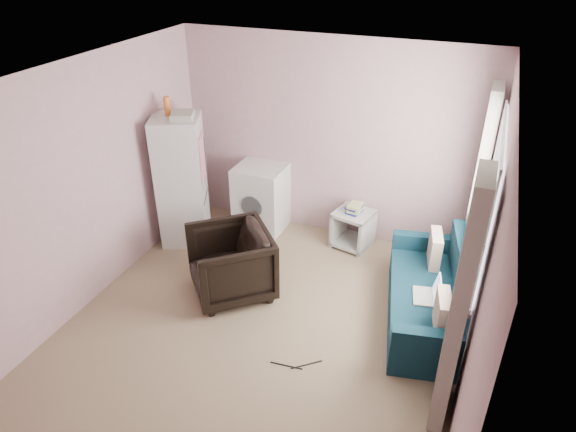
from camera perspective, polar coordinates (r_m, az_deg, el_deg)
name	(u,v)px	position (r m, az deg, el deg)	size (l,w,h in m)	color
room	(260,221)	(4.56, -3.09, -0.60)	(3.84, 4.24, 2.54)	#877258
armchair	(230,260)	(5.54, -6.41, -4.91)	(0.82, 0.77, 0.84)	black
fridge	(181,180)	(6.42, -11.75, 3.94)	(0.74, 0.74, 1.85)	#BCBCBC
washing_machine	(262,195)	(6.73, -2.89, 2.31)	(0.63, 0.64, 0.88)	#BCBCBC
side_table	(353,226)	(6.43, 7.25, -1.14)	(0.52, 0.52, 0.60)	#9D9E9A
sofa	(435,300)	(5.40, 16.04, -8.93)	(1.09, 1.83, 0.77)	#0D303F
window_dressing	(471,236)	(4.91, 19.66, -2.06)	(0.17, 2.62, 2.18)	white
floor_cables	(296,365)	(4.93, 0.94, -16.23)	(0.44, 0.21, 0.01)	black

